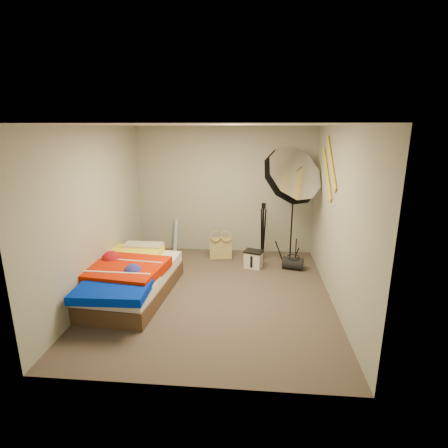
# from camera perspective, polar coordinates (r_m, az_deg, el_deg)

# --- Properties ---
(floor) EXTENTS (4.00, 4.00, 0.00)m
(floor) POSITION_cam_1_polar(r_m,az_deg,el_deg) (5.47, -1.62, -11.31)
(floor) COLOR #4E4239
(floor) RESTS_ON ground
(ceiling) EXTENTS (4.00, 4.00, 0.00)m
(ceiling) POSITION_cam_1_polar(r_m,az_deg,el_deg) (4.88, -1.85, 15.89)
(ceiling) COLOR silver
(ceiling) RESTS_ON wall_back
(wall_back) EXTENTS (3.50, 0.00, 3.50)m
(wall_back) POSITION_cam_1_polar(r_m,az_deg,el_deg) (6.98, 0.17, 5.46)
(wall_back) COLOR gray
(wall_back) RESTS_ON floor
(wall_front) EXTENTS (3.50, 0.00, 3.50)m
(wall_front) POSITION_cam_1_polar(r_m,az_deg,el_deg) (3.15, -5.94, -7.31)
(wall_front) COLOR gray
(wall_front) RESTS_ON floor
(wall_left) EXTENTS (0.00, 4.00, 4.00)m
(wall_left) POSITION_cam_1_polar(r_m,az_deg,el_deg) (5.51, -20.12, 1.79)
(wall_left) COLOR gray
(wall_left) RESTS_ON floor
(wall_right) EXTENTS (0.00, 4.00, 4.00)m
(wall_right) POSITION_cam_1_polar(r_m,az_deg,el_deg) (5.14, 18.07, 1.02)
(wall_right) COLOR gray
(wall_right) RESTS_ON floor
(tote_bag) EXTENTS (0.44, 0.24, 0.44)m
(tote_bag) POSITION_cam_1_polar(r_m,az_deg,el_deg) (6.77, -0.53, -3.96)
(tote_bag) COLOR tan
(tote_bag) RESTS_ON floor
(wrapping_roll) EXTENTS (0.12, 0.20, 0.66)m
(wrapping_roll) POSITION_cam_1_polar(r_m,az_deg,el_deg) (7.25, -7.90, -1.81)
(wrapping_roll) COLOR #60A2C5
(wrapping_roll) RESTS_ON floor
(camera_case) EXTENTS (0.35, 0.30, 0.30)m
(camera_case) POSITION_cam_1_polar(r_m,az_deg,el_deg) (6.38, 4.84, -5.84)
(camera_case) COLOR beige
(camera_case) RESTS_ON floor
(duffel_bag) EXTENTS (0.40, 0.30, 0.22)m
(duffel_bag) POSITION_cam_1_polar(r_m,az_deg,el_deg) (6.43, 11.15, -6.32)
(duffel_bag) COLOR black
(duffel_bag) RESTS_ON floor
(wall_stripe_upper) EXTENTS (0.02, 0.91, 0.78)m
(wall_stripe_upper) POSITION_cam_1_polar(r_m,az_deg,el_deg) (5.59, 17.12, 9.53)
(wall_stripe_upper) COLOR gold
(wall_stripe_upper) RESTS_ON wall_right
(wall_stripe_lower) EXTENTS (0.02, 0.91, 0.78)m
(wall_stripe_lower) POSITION_cam_1_polar(r_m,az_deg,el_deg) (5.86, 16.47, 7.85)
(wall_stripe_lower) COLOR gold
(wall_stripe_lower) RESTS_ON wall_right
(bed) EXTENTS (1.45, 2.08, 0.55)m
(bed) POSITION_cam_1_polar(r_m,az_deg,el_deg) (5.53, -15.95, -8.46)
(bed) COLOR #4E3625
(bed) RESTS_ON floor
(photo_umbrella) EXTENTS (1.11, 1.26, 2.28)m
(photo_umbrella) POSITION_cam_1_polar(r_m,az_deg,el_deg) (6.21, 10.77, 7.56)
(photo_umbrella) COLOR black
(photo_umbrella) RESTS_ON floor
(camera_tripod) EXTENTS (0.08, 0.08, 1.12)m
(camera_tripod) POSITION_cam_1_polar(r_m,az_deg,el_deg) (6.62, 6.39, -0.61)
(camera_tripod) COLOR black
(camera_tripod) RESTS_ON floor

